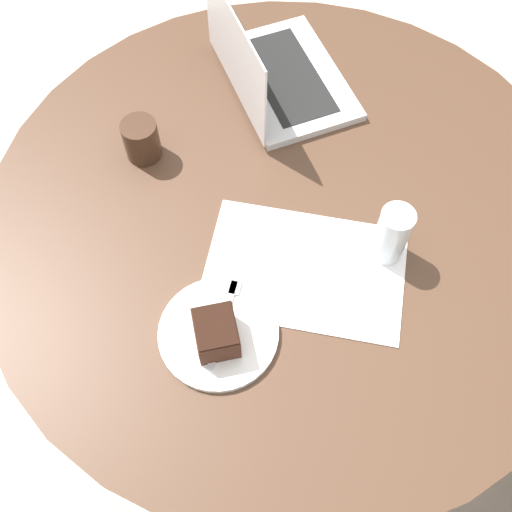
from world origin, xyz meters
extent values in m
plane|color=#B7AD9E|center=(0.00, 0.00, 0.00)|extent=(12.00, 12.00, 0.00)
cylinder|color=#4C3323|center=(0.00, 0.00, 0.01)|extent=(0.54, 0.54, 0.02)
cylinder|color=#4C3323|center=(0.00, 0.00, 0.38)|extent=(0.10, 0.10, 0.72)
cylinder|color=#4C3323|center=(0.00, 0.00, 0.76)|extent=(1.21, 1.21, 0.03)
cube|color=white|center=(-0.04, 0.14, 0.78)|extent=(0.38, 0.26, 0.00)
cylinder|color=white|center=(0.09, 0.29, 0.78)|extent=(0.21, 0.21, 0.01)
cube|color=#472619|center=(0.09, 0.30, 0.82)|extent=(0.09, 0.10, 0.06)
cube|color=black|center=(0.09, 0.30, 0.85)|extent=(0.09, 0.10, 0.00)
cube|color=silver|center=(0.09, 0.27, 0.79)|extent=(0.03, 0.17, 0.00)
cube|color=silver|center=(0.08, 0.20, 0.79)|extent=(0.03, 0.03, 0.00)
cylinder|color=#3D2619|center=(0.31, -0.09, 0.82)|extent=(0.07, 0.07, 0.09)
cylinder|color=silver|center=(-0.19, 0.08, 0.84)|extent=(0.06, 0.06, 0.13)
cube|color=silver|center=(0.04, -0.33, 0.78)|extent=(0.36, 0.40, 0.02)
cube|color=black|center=(0.04, -0.33, 0.79)|extent=(0.25, 0.30, 0.00)
cube|color=silver|center=(0.15, -0.27, 0.90)|extent=(0.17, 0.29, 0.21)
cube|color=black|center=(0.14, -0.27, 0.90)|extent=(0.16, 0.28, 0.19)
camera|label=1|loc=(-0.03, 0.66, 1.76)|focal=42.00mm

